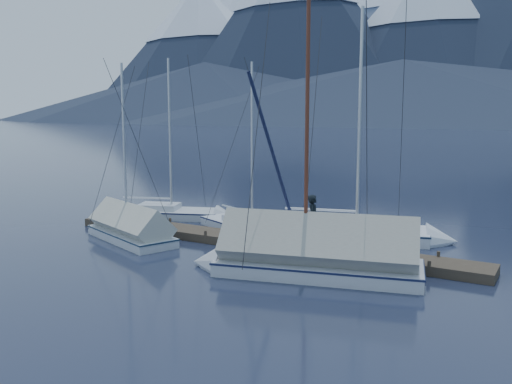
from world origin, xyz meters
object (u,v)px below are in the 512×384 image
sailboat_open_mid (258,232)px  sailboat_covered_far (126,230)px  sailboat_open_right (370,235)px  sailboat_covered_near (300,259)px  person (313,219)px  sailboat_open_left (180,215)px

sailboat_open_mid → sailboat_covered_far: bearing=-141.9°
sailboat_open_right → sailboat_covered_near: bearing=-94.1°
sailboat_open_mid → person: 3.68m
sailboat_open_right → sailboat_covered_near: (-0.42, -5.92, 0.32)m
sailboat_open_left → sailboat_covered_far: sailboat_open_left is taller
sailboat_open_left → sailboat_covered_near: bearing=-30.8°
sailboat_covered_far → person: (7.72, 2.19, 0.88)m
person → sailboat_open_left: bearing=55.0°
sailboat_open_mid → person: sailboat_open_mid is taller
sailboat_open_mid → sailboat_covered_near: (4.15, -4.33, 0.36)m
sailboat_open_left → sailboat_covered_near: 11.07m
person → sailboat_open_right: bearing=-42.5°
sailboat_open_left → person: (8.60, -2.65, 1.12)m
sailboat_open_left → sailboat_covered_far: 4.92m
sailboat_covered_far → sailboat_covered_near: bearing=-5.5°
sailboat_open_mid → sailboat_open_right: bearing=19.1°
sailboat_open_mid → sailboat_covered_far: size_ratio=1.02×
sailboat_open_left → sailboat_open_mid: bearing=-14.0°
sailboat_open_mid → sailboat_covered_near: sailboat_covered_near is taller
sailboat_open_right → person: size_ratio=5.67×
sailboat_open_left → sailboat_covered_far: size_ratio=1.09×
sailboat_open_left → sailboat_open_mid: (5.35, -1.33, -0.01)m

